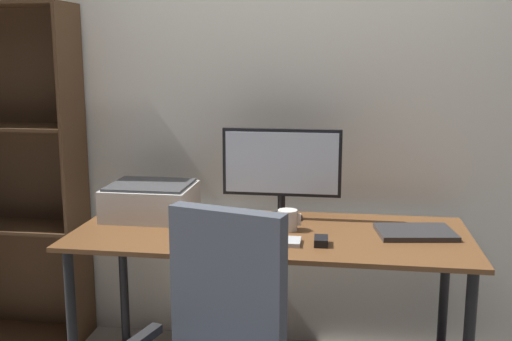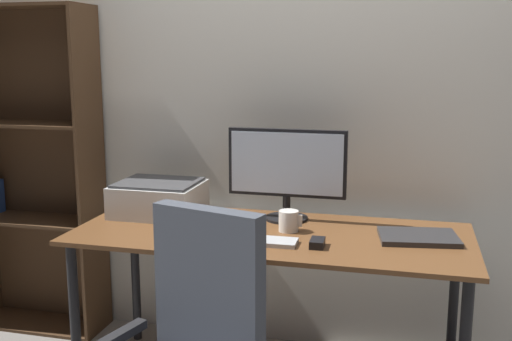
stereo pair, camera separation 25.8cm
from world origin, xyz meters
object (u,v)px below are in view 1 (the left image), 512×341
(mouse, at_px, (321,241))
(printer, at_px, (151,200))
(laptop, at_px, (415,232))
(bookshelf, at_px, (13,177))
(keyboard, at_px, (265,241))
(coffee_mug, at_px, (288,220))
(desk, at_px, (270,249))
(monitor, at_px, (282,168))

(mouse, relative_size, printer, 0.24)
(laptop, height_order, bookshelf, bookshelf)
(keyboard, relative_size, printer, 0.72)
(coffee_mug, distance_m, laptop, 0.55)
(desk, height_order, laptop, laptop)
(desk, distance_m, laptop, 0.63)
(desk, bearing_deg, monitor, 83.62)
(printer, bearing_deg, bookshelf, 166.06)
(keyboard, bearing_deg, coffee_mug, 68.26)
(laptop, bearing_deg, coffee_mug, 172.78)
(bookshelf, bearing_deg, keyboard, -20.52)
(mouse, height_order, bookshelf, bookshelf)
(printer, xyz_separation_m, bookshelf, (-0.82, 0.20, 0.05))
(desk, xyz_separation_m, keyboard, (-0.00, -0.16, 0.09))
(keyboard, bearing_deg, laptop, 17.48)
(desk, xyz_separation_m, laptop, (0.62, 0.05, 0.09))
(mouse, xyz_separation_m, printer, (-0.82, 0.32, 0.06))
(monitor, bearing_deg, coffee_mug, -75.30)
(mouse, xyz_separation_m, laptop, (0.39, 0.20, -0.01))
(mouse, bearing_deg, monitor, 116.73)
(desk, xyz_separation_m, monitor, (0.02, 0.22, 0.32))
(keyboard, relative_size, bookshelf, 0.17)
(desk, bearing_deg, bookshelf, 165.58)
(monitor, distance_m, printer, 0.64)
(desk, relative_size, mouse, 17.90)
(keyboard, xyz_separation_m, printer, (-0.59, 0.32, 0.07))
(monitor, bearing_deg, bookshelf, 174.22)
(desk, bearing_deg, coffee_mug, 23.97)
(desk, distance_m, mouse, 0.29)
(coffee_mug, distance_m, printer, 0.68)
(keyboard, bearing_deg, mouse, 0.96)
(desk, distance_m, coffee_mug, 0.15)
(bookshelf, bearing_deg, laptop, -8.88)
(bookshelf, bearing_deg, desk, -14.42)
(monitor, distance_m, mouse, 0.48)
(printer, bearing_deg, laptop, -5.38)
(monitor, xyz_separation_m, printer, (-0.62, -0.06, -0.16))
(keyboard, bearing_deg, printer, 150.08)
(mouse, bearing_deg, desk, 143.73)
(monitor, bearing_deg, laptop, -16.08)
(monitor, relative_size, laptop, 1.72)
(monitor, relative_size, printer, 1.38)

